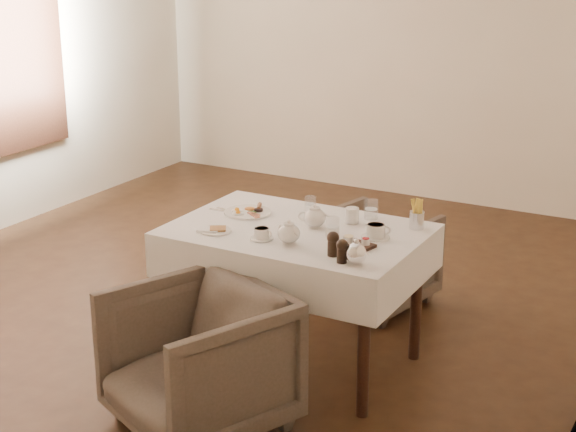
# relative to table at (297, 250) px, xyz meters

# --- Properties ---
(table) EXTENTS (1.28, 0.88, 0.75)m
(table) POSITION_rel_table_xyz_m (0.00, 0.00, 0.00)
(table) COLOR black
(table) RESTS_ON ground
(armchair_near) EXTENTS (0.95, 0.96, 0.67)m
(armchair_near) POSITION_rel_table_xyz_m (-0.09, -0.79, -0.30)
(armchair_near) COLOR #483F35
(armchair_near) RESTS_ON ground
(armchair_far) EXTENTS (0.75, 0.76, 0.59)m
(armchair_far) POSITION_rel_table_xyz_m (0.05, 0.91, -0.34)
(armchair_far) COLOR #483F35
(armchair_far) RESTS_ON ground
(breakfast_plate) EXTENTS (0.25, 0.25, 0.03)m
(breakfast_plate) POSITION_rel_table_xyz_m (-0.36, 0.10, 0.13)
(breakfast_plate) COLOR white
(breakfast_plate) RESTS_ON table
(side_plate) EXTENTS (0.17, 0.16, 0.02)m
(side_plate) POSITION_rel_table_xyz_m (-0.35, -0.24, 0.12)
(side_plate) COLOR white
(side_plate) RESTS_ON table
(teapot_centre) EXTENTS (0.19, 0.17, 0.13)m
(teapot_centre) POSITION_rel_table_xyz_m (0.07, 0.06, 0.18)
(teapot_centre) COLOR white
(teapot_centre) RESTS_ON table
(teapot_front) EXTENTS (0.19, 0.17, 0.12)m
(teapot_front) POSITION_rel_table_xyz_m (0.07, -0.22, 0.18)
(teapot_front) COLOR white
(teapot_front) RESTS_ON table
(creamer) EXTENTS (0.08, 0.08, 0.08)m
(creamer) POSITION_rel_table_xyz_m (0.21, 0.22, 0.16)
(creamer) COLOR white
(creamer) RESTS_ON table
(teacup_near) EXTENTS (0.12, 0.12, 0.06)m
(teacup_near) POSITION_rel_table_xyz_m (-0.08, -0.23, 0.14)
(teacup_near) COLOR white
(teacup_near) RESTS_ON table
(teacup_far) EXTENTS (0.14, 0.14, 0.07)m
(teacup_far) POSITION_rel_table_xyz_m (0.41, 0.07, 0.15)
(teacup_far) COLOR white
(teacup_far) RESTS_ON table
(glass_left) EXTENTS (0.08, 0.08, 0.09)m
(glass_left) POSITION_rel_table_xyz_m (-0.07, 0.28, 0.16)
(glass_left) COLOR silver
(glass_left) RESTS_ON table
(glass_mid) EXTENTS (0.08, 0.08, 0.10)m
(glass_mid) POSITION_rel_table_xyz_m (0.21, -0.02, 0.17)
(glass_mid) COLOR silver
(glass_mid) RESTS_ON table
(glass_right) EXTENTS (0.08, 0.08, 0.10)m
(glass_right) POSITION_rel_table_xyz_m (0.27, 0.33, 0.17)
(glass_right) COLOR silver
(glass_right) RESTS_ON table
(condiment_board) EXTENTS (0.19, 0.15, 0.04)m
(condiment_board) POSITION_rel_table_xyz_m (0.37, -0.09, 0.13)
(condiment_board) COLOR black
(condiment_board) RESTS_ON table
(pepper_mill_left) EXTENTS (0.08, 0.08, 0.12)m
(pepper_mill_left) POSITION_rel_table_xyz_m (0.33, -0.26, 0.18)
(pepper_mill_left) COLOR black
(pepper_mill_left) RESTS_ON table
(pepper_mill_right) EXTENTS (0.07, 0.07, 0.11)m
(pepper_mill_right) POSITION_rel_table_xyz_m (0.41, -0.32, 0.17)
(pepper_mill_right) COLOR black
(pepper_mill_right) RESTS_ON table
(silver_pot) EXTENTS (0.14, 0.13, 0.13)m
(silver_pot) POSITION_rel_table_xyz_m (0.47, -0.31, 0.18)
(silver_pot) COLOR white
(silver_pot) RESTS_ON table
(fries_cup) EXTENTS (0.08, 0.08, 0.16)m
(fries_cup) POSITION_rel_table_xyz_m (0.54, 0.30, 0.19)
(fries_cup) COLOR silver
(fries_cup) RESTS_ON table
(cutlery_fork) EXTENTS (0.18, 0.05, 0.00)m
(cutlery_fork) POSITION_rel_table_xyz_m (-0.47, 0.08, 0.12)
(cutlery_fork) COLOR silver
(cutlery_fork) RESTS_ON table
(cutlery_knife) EXTENTS (0.20, 0.02, 0.00)m
(cutlery_knife) POSITION_rel_table_xyz_m (-0.48, 0.06, 0.12)
(cutlery_knife) COLOR silver
(cutlery_knife) RESTS_ON table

